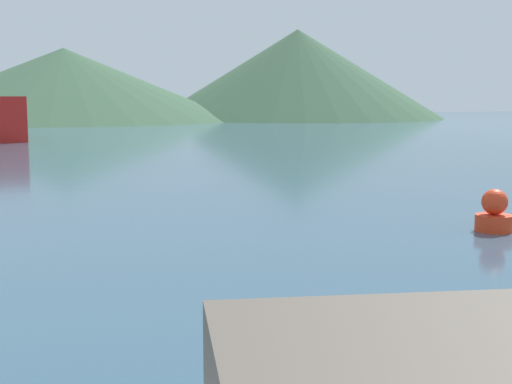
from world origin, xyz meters
The scene contains 3 objects.
buoy_marker centered at (5.16, 14.11, 0.40)m, with size 0.84×0.84×0.96m.
hill_east centered at (5.91, 96.09, 4.60)m, with size 45.14×45.14×9.20m.
hill_far_east centered at (37.46, 93.08, 6.17)m, with size 40.53×40.53×12.34m.
Camera 1 is at (-5.75, 1.42, 3.02)m, focal length 50.00 mm.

